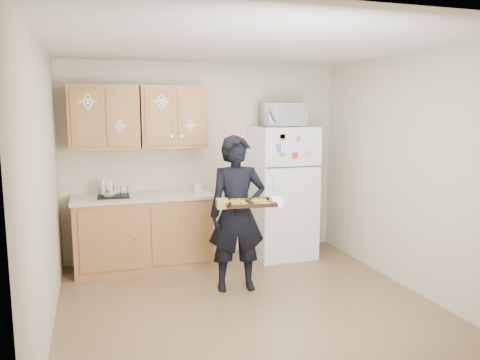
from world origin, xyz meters
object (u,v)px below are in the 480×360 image
at_px(person, 237,214).
at_px(baking_tray, 250,203).
at_px(microwave, 283,115).
at_px(dish_rack, 113,191).
at_px(refrigerator, 282,192).

bearing_deg(person, baking_tray, -75.76).
distance_m(microwave, dish_rack, 2.28).
bearing_deg(dish_rack, microwave, -1.66).
bearing_deg(refrigerator, dish_rack, 179.71).
bearing_deg(microwave, dish_rack, 174.53).
xyz_separation_m(refrigerator, person, (-0.92, -0.96, -0.02)).
height_order(person, microwave, microwave).
bearing_deg(refrigerator, microwave, -119.80).
xyz_separation_m(person, microwave, (0.89, 0.91, 1.02)).
xyz_separation_m(person, dish_rack, (-1.21, 0.97, 0.15)).
xyz_separation_m(refrigerator, dish_rack, (-2.13, 0.01, 0.12)).
distance_m(refrigerator, dish_rack, 2.14).
distance_m(person, microwave, 1.63).
bearing_deg(baking_tray, microwave, 61.81).
relative_size(refrigerator, baking_tray, 3.48).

